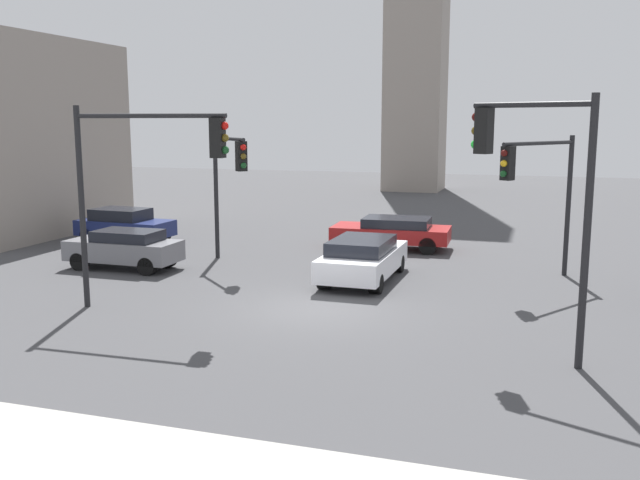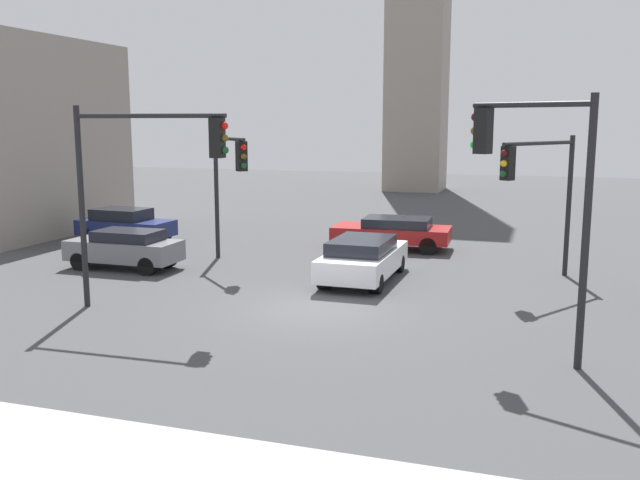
{
  "view_description": "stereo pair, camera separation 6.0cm",
  "coord_description": "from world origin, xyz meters",
  "views": [
    {
      "loc": [
        5.72,
        -17.6,
        5.08
      ],
      "look_at": [
        -0.7,
        2.55,
        1.47
      ],
      "focal_mm": 39.09,
      "sensor_mm": 36.0,
      "label": 1
    },
    {
      "loc": [
        5.77,
        -17.58,
        5.08
      ],
      "look_at": [
        -0.7,
        2.55,
        1.47
      ],
      "focal_mm": 39.09,
      "sensor_mm": 36.0,
      "label": 2
    }
  ],
  "objects": [
    {
      "name": "car_2",
      "position": [
        0.1,
        9.61,
        0.71
      ],
      "size": [
        4.74,
        2.19,
        1.28
      ],
      "rotation": [
        0.0,
        0.0,
        3.18
      ],
      "color": "maroon",
      "rests_on": "ground_plane"
    },
    {
      "name": "traffic_light_1",
      "position": [
        5.59,
        -2.31,
        3.98
      ],
      "size": [
        2.55,
        1.25,
        5.63
      ],
      "rotation": [
        0.0,
        0.0,
        2.73
      ],
      "color": "black",
      "rests_on": "ground_plane"
    },
    {
      "name": "traffic_light_0",
      "position": [
        5.63,
        5.0,
        3.35
      ],
      "size": [
        2.15,
        3.32,
        4.64
      ],
      "rotation": [
        0.0,
        0.0,
        -2.13
      ],
      "color": "black",
      "rests_on": "ground_plane"
    },
    {
      "name": "traffic_light_2",
      "position": [
        -4.16,
        -1.65,
        3.95
      ],
      "size": [
        4.44,
        0.34,
        5.5
      ],
      "rotation": [
        0.0,
        0.0,
        0.02
      ],
      "color": "black",
      "rests_on": "ground_plane"
    },
    {
      "name": "traffic_light_3",
      "position": [
        -4.8,
        4.8,
        3.36
      ],
      "size": [
        2.21,
        2.2,
        4.79
      ],
      "rotation": [
        0.0,
        0.0,
        -0.78
      ],
      "color": "black",
      "rests_on": "ground_plane"
    },
    {
      "name": "car_1",
      "position": [
        -10.97,
        7.54,
        0.77
      ],
      "size": [
        4.08,
        1.93,
        1.46
      ],
      "rotation": [
        0.0,
        0.0,
        -0.05
      ],
      "color": "navy",
      "rests_on": "ground_plane"
    },
    {
      "name": "car_4",
      "position": [
        -7.97,
        2.99,
        0.74
      ],
      "size": [
        3.94,
        1.63,
        1.37
      ],
      "rotation": [
        0.0,
        0.0,
        3.14
      ],
      "color": "slate",
      "rests_on": "ground_plane"
    },
    {
      "name": "ground_plane",
      "position": [
        0.0,
        0.0,
        0.0
      ],
      "size": [
        102.23,
        102.23,
        0.0
      ],
      "primitive_type": "plane",
      "color": "#424244"
    },
    {
      "name": "car_3",
      "position": [
        0.37,
        3.75,
        0.74
      ],
      "size": [
        2.02,
        4.65,
        1.4
      ],
      "rotation": [
        0.0,
        0.0,
        1.56
      ],
      "color": "silver",
      "rests_on": "ground_plane"
    }
  ]
}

